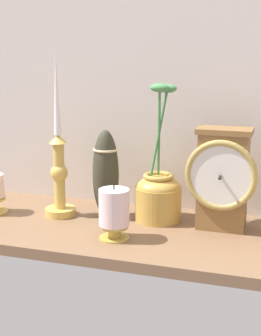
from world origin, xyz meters
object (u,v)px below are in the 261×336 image
(pillar_candle_front, at_px, (114,212))
(tall_ceramic_vase, at_px, (106,174))
(candlestick_tall_left, at_px, (59,167))
(brass_vase_jar, at_px, (158,193))
(mantel_clock, at_px, (222,178))

(pillar_candle_front, distance_m, tall_ceramic_vase, 0.15)
(pillar_candle_front, bearing_deg, candlestick_tall_left, 148.87)
(candlestick_tall_left, xyz_separation_m, tall_ceramic_vase, (0.11, 0.02, -0.01))
(brass_vase_jar, distance_m, pillar_candle_front, 0.16)
(candlestick_tall_left, distance_m, brass_vase_jar, 0.24)
(brass_vase_jar, xyz_separation_m, tall_ceramic_vase, (-0.13, -0.02, 0.04))
(brass_vase_jar, bearing_deg, candlestick_tall_left, -170.24)
(candlestick_tall_left, xyz_separation_m, pillar_candle_front, (0.18, -0.11, -0.06))
(brass_vase_jar, height_order, pillar_candle_front, brass_vase_jar)
(tall_ceramic_vase, bearing_deg, pillar_candle_front, -62.65)
(mantel_clock, xyz_separation_m, tall_ceramic_vase, (-0.28, 0.00, -0.01))
(candlestick_tall_left, distance_m, tall_ceramic_vase, 0.11)
(mantel_clock, bearing_deg, candlestick_tall_left, -176.86)
(brass_vase_jar, distance_m, tall_ceramic_vase, 0.13)
(mantel_clock, height_order, pillar_candle_front, mantel_clock)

